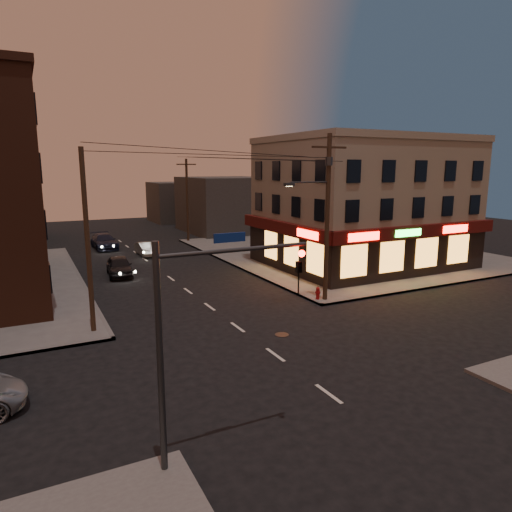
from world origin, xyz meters
TOP-DOWN VIEW (x-y plane):
  - ground at (0.00, 0.00)m, footprint 120.00×120.00m
  - sidewalk_ne at (18.00, 19.00)m, footprint 24.00×28.00m
  - pizza_building at (15.93, 13.43)m, footprint 15.85×12.85m
  - bg_building_ne_a at (14.00, 38.00)m, footprint 10.00×12.00m
  - bg_building_ne_b at (12.00, 52.00)m, footprint 8.00×8.00m
  - utility_pole_main at (6.68, 5.80)m, footprint 4.20×0.44m
  - utility_pole_far at (6.80, 32.00)m, footprint 0.26×0.26m
  - utility_pole_west at (-6.80, 6.50)m, footprint 0.24×0.24m
  - traffic_signal at (-5.57, -5.60)m, footprint 4.49×0.32m
  - sedan_near at (-3.24, 18.69)m, footprint 2.16×4.54m
  - sedan_mid at (0.57, 26.06)m, footprint 1.45×3.78m
  - sedan_far at (-2.35, 31.59)m, footprint 2.30×5.30m
  - fire_hydrant at (6.40, 6.00)m, footprint 0.35×0.35m

SIDE VIEW (x-z plane):
  - ground at x=0.00m, z-range 0.00..0.00m
  - sidewalk_ne at x=18.00m, z-range 0.00..0.15m
  - fire_hydrant at x=6.40m, z-range 0.18..0.96m
  - sedan_mid at x=0.57m, z-range 0.00..1.23m
  - sedan_near at x=-3.24m, z-range 0.00..1.50m
  - sedan_far at x=-2.35m, z-range 0.00..1.52m
  - bg_building_ne_b at x=12.00m, z-range 0.00..6.00m
  - bg_building_ne_a at x=14.00m, z-range 0.00..7.00m
  - traffic_signal at x=-5.57m, z-range 0.92..7.39m
  - utility_pole_far at x=6.80m, z-range 0.15..9.15m
  - utility_pole_west at x=-6.80m, z-range 0.15..9.15m
  - pizza_building at x=15.93m, z-range 0.10..10.60m
  - utility_pole_main at x=6.68m, z-range 0.76..10.76m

